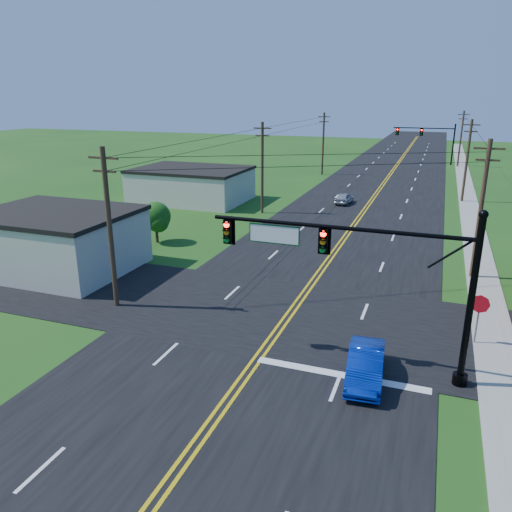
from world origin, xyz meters
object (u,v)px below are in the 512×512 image
at_px(signal_mast_main, 359,266).
at_px(stop_sign, 479,309).
at_px(signal_mast_far, 427,137).
at_px(blue_car, 365,366).

relative_size(signal_mast_main, stop_sign, 4.40).
relative_size(signal_mast_far, blue_car, 2.63).
xyz_separation_m(signal_mast_main, stop_sign, (5.22, 4.09, -2.90)).
height_order(signal_mast_main, signal_mast_far, same).
xyz_separation_m(signal_mast_main, blue_car, (0.68, -1.00, -4.06)).
bearing_deg(signal_mast_main, stop_sign, 38.09).
bearing_deg(blue_car, stop_sign, 43.49).
height_order(blue_car, stop_sign, stop_sign).
distance_m(signal_mast_main, stop_sign, 7.24).
bearing_deg(stop_sign, signal_mast_main, -134.72).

